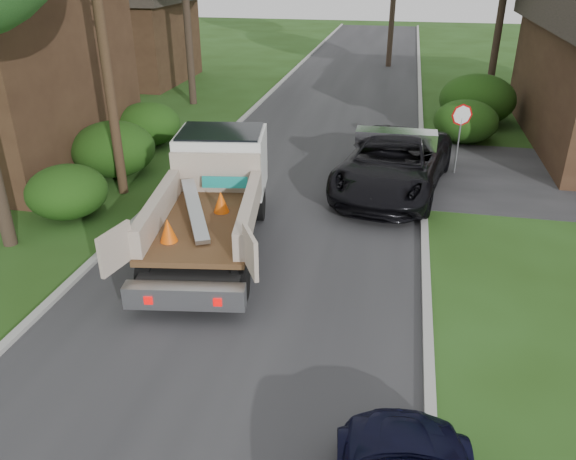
% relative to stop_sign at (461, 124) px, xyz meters
% --- Properties ---
extents(ground, '(120.00, 120.00, 0.00)m').
position_rel_stop_sign_xyz_m(ground, '(-5.20, -9.00, -1.78)').
color(ground, '#223F12').
rests_on(ground, ground).
extents(road, '(8.00, 90.00, 0.02)m').
position_rel_stop_sign_xyz_m(road, '(-5.20, 1.00, -1.77)').
color(road, '#28282B').
rests_on(road, ground).
extents(curb_left, '(0.20, 90.00, 0.12)m').
position_rel_stop_sign_xyz_m(curb_left, '(-9.30, 1.00, -1.72)').
color(curb_left, '#9E9E99').
rests_on(curb_left, ground).
extents(curb_right, '(0.20, 90.00, 0.12)m').
position_rel_stop_sign_xyz_m(curb_right, '(-1.10, 1.00, -1.72)').
color(curb_right, '#9E9E99').
rests_on(curb_right, ground).
extents(stop_sign, '(0.71, 0.32, 2.48)m').
position_rel_stop_sign_xyz_m(stop_sign, '(0.00, 0.00, 0.00)').
color(stop_sign, slate).
rests_on(stop_sign, ground).
extents(utility_pole, '(2.42, 1.25, 10.00)m').
position_rel_stop_sign_xyz_m(utility_pole, '(-10.68, -4.02, 3.40)').
color(utility_pole, '#382619').
rests_on(utility_pole, ground).
extents(house_left_far, '(7.56, 7.56, 6.00)m').
position_rel_stop_sign_xyz_m(house_left_far, '(-18.70, 13.00, 1.27)').
color(house_left_far, '#382316').
rests_on(house_left_far, ground).
extents(hedge_left_a, '(2.34, 2.34, 1.53)m').
position_rel_stop_sign_xyz_m(hedge_left_a, '(-11.40, -6.00, -1.01)').
color(hedge_left_a, '#153B0D').
rests_on(hedge_left_a, ground).
extents(hedge_left_b, '(2.86, 2.86, 1.87)m').
position_rel_stop_sign_xyz_m(hedge_left_b, '(-11.70, -2.50, -0.84)').
color(hedge_left_b, '#153B0D').
rests_on(hedge_left_b, ground).
extents(hedge_left_c, '(2.60, 2.60, 1.70)m').
position_rel_stop_sign_xyz_m(hedge_left_c, '(-12.00, 1.00, -0.93)').
color(hedge_left_c, '#153B0D').
rests_on(hedge_left_c, ground).
extents(hedge_right_a, '(2.60, 2.60, 1.70)m').
position_rel_stop_sign_xyz_m(hedge_right_a, '(0.60, 4.00, -0.93)').
color(hedge_right_a, '#153B0D').
rests_on(hedge_right_a, ground).
extents(hedge_right_b, '(3.38, 3.38, 2.21)m').
position_rel_stop_sign_xyz_m(hedge_right_b, '(1.30, 7.00, -0.67)').
color(hedge_right_b, '#153B0D').
rests_on(hedge_right_b, ground).
extents(flatbed_truck, '(3.81, 7.11, 2.56)m').
position_rel_stop_sign_xyz_m(flatbed_truck, '(-6.75, -6.21, -0.38)').
color(flatbed_truck, black).
rests_on(flatbed_truck, ground).
extents(black_pickup, '(4.14, 7.03, 1.83)m').
position_rel_stop_sign_xyz_m(black_pickup, '(-2.12, -2.00, -0.86)').
color(black_pickup, black).
rests_on(black_pickup, ground).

